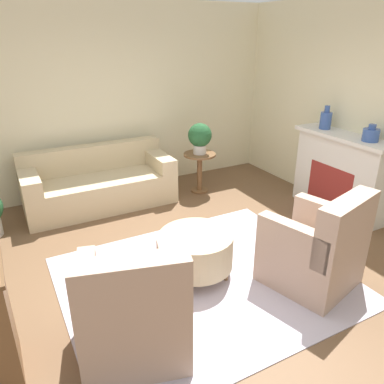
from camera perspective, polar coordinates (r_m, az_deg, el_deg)
name	(u,v)px	position (r m, az deg, el deg)	size (l,w,h in m)	color
ground_plane	(204,280)	(3.94, 1.89, -13.31)	(16.00, 16.00, 0.00)	brown
wall_back	(110,100)	(5.96, -12.43, 13.49)	(9.72, 0.12, 2.80)	beige
rug	(204,280)	(3.94, 1.89, -13.25)	(2.76, 2.34, 0.01)	#BCB2C1
couch	(99,185)	(5.60, -13.96, 1.11)	(2.08, 0.87, 0.83)	#C6B289
armchair_left	(133,313)	(3.01, -8.96, -17.79)	(0.96, 0.97, 1.00)	tan
armchair_right	(317,250)	(3.88, 18.51, -8.43)	(0.96, 0.97, 1.00)	tan
ottoman_table	(196,250)	(3.85, 0.60, -8.80)	(0.75, 0.75, 0.47)	#C6B289
side_table	(200,166)	(5.85, 1.16, 3.98)	(0.50, 0.50, 0.63)	brown
fireplace	(340,172)	(5.51, 21.66, 2.80)	(0.44, 1.43, 1.11)	silver
vase_mantel_near	(326,120)	(5.56, 19.71, 10.33)	(0.15, 0.15, 0.32)	#38569E
vase_mantel_far	(371,134)	(5.11, 25.60, 7.91)	(0.20, 0.20, 0.21)	#38569E
potted_plant_on_side_table	(200,137)	(5.72, 1.20, 8.43)	(0.36, 0.36, 0.47)	beige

